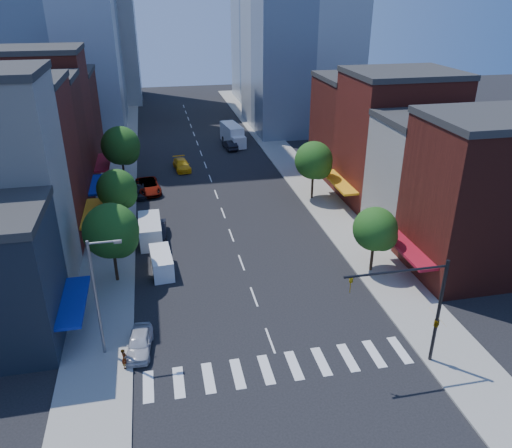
{
  "coord_description": "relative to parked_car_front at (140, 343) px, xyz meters",
  "views": [
    {
      "loc": [
        -7.2,
        -29.11,
        23.81
      ],
      "look_at": [
        0.98,
        9.86,
        5.0
      ],
      "focal_mm": 35.0,
      "sensor_mm": 36.0,
      "label": 1
    }
  ],
  "objects": [
    {
      "name": "ground",
      "position": [
        9.5,
        -0.85,
        -0.71
      ],
      "size": [
        220.0,
        220.0,
        0.0
      ],
      "primitive_type": "plane",
      "color": "black",
      "rests_on": "ground"
    },
    {
      "name": "sidewalk_left",
      "position": [
        -3.0,
        39.15,
        -0.64
      ],
      "size": [
        5.0,
        120.0,
        0.15
      ],
      "primitive_type": "cube",
      "color": "gray",
      "rests_on": "ground"
    },
    {
      "name": "sidewalk_right",
      "position": [
        22.0,
        39.15,
        -0.64
      ],
      "size": [
        5.0,
        120.0,
        0.15
      ],
      "primitive_type": "cube",
      "color": "gray",
      "rests_on": "ground"
    },
    {
      "name": "crosswalk",
      "position": [
        9.5,
        -3.85,
        -0.71
      ],
      "size": [
        19.0,
        3.0,
        0.01
      ],
      "primitive_type": "cube",
      "color": "silver",
      "rests_on": "ground"
    },
    {
      "name": "bldg_left_2",
      "position": [
        -11.5,
        19.65,
        7.29
      ],
      "size": [
        12.0,
        9.0,
        16.0
      ],
      "primitive_type": "cube",
      "color": "maroon",
      "rests_on": "ground"
    },
    {
      "name": "bldg_left_3",
      "position": [
        -11.5,
        28.15,
        6.79
      ],
      "size": [
        12.0,
        8.0,
        15.0
      ],
      "primitive_type": "cube",
      "color": "#4D1A13",
      "rests_on": "ground"
    },
    {
      "name": "bldg_left_4",
      "position": [
        -11.5,
        36.65,
        7.79
      ],
      "size": [
        12.0,
        9.0,
        17.0
      ],
      "primitive_type": "cube",
      "color": "maroon",
      "rests_on": "ground"
    },
    {
      "name": "bldg_left_5",
      "position": [
        -11.5,
        46.15,
        5.79
      ],
      "size": [
        12.0,
        10.0,
        13.0
      ],
      "primitive_type": "cube",
      "color": "#4D1A13",
      "rests_on": "ground"
    },
    {
      "name": "bldg_right_0",
      "position": [
        30.5,
        5.65,
        6.29
      ],
      "size": [
        12.0,
        9.0,
        14.0
      ],
      "primitive_type": "cube",
      "color": "#4D1A13",
      "rests_on": "ground"
    },
    {
      "name": "bldg_right_1",
      "position": [
        30.5,
        14.15,
        5.29
      ],
      "size": [
        12.0,
        8.0,
        12.0
      ],
      "primitive_type": "cube",
      "color": "beige",
      "rests_on": "ground"
    },
    {
      "name": "bldg_right_2",
      "position": [
        30.5,
        23.15,
        6.79
      ],
      "size": [
        12.0,
        10.0,
        15.0
      ],
      "primitive_type": "cube",
      "color": "maroon",
      "rests_on": "ground"
    },
    {
      "name": "bldg_right_3",
      "position": [
        30.5,
        33.15,
        5.79
      ],
      "size": [
        12.0,
        10.0,
        13.0
      ],
      "primitive_type": "cube",
      "color": "#4D1A13",
      "rests_on": "ground"
    },
    {
      "name": "traffic_signal",
      "position": [
        19.44,
        -5.35,
        3.44
      ],
      "size": [
        7.24,
        2.24,
        8.0
      ],
      "color": "black",
      "rests_on": "sidewalk_right"
    },
    {
      "name": "streetlight",
      "position": [
        -2.31,
        0.15,
        4.56
      ],
      "size": [
        2.25,
        0.25,
        9.0
      ],
      "color": "slate",
      "rests_on": "sidewalk_left"
    },
    {
      "name": "tree_left_near",
      "position": [
        -1.85,
        10.08,
        4.15
      ],
      "size": [
        4.8,
        4.8,
        7.3
      ],
      "color": "black",
      "rests_on": "sidewalk_left"
    },
    {
      "name": "tree_left_mid",
      "position": [
        -1.85,
        21.08,
        3.81
      ],
      "size": [
        4.2,
        4.2,
        6.65
      ],
      "color": "black",
      "rests_on": "sidewalk_left"
    },
    {
      "name": "tree_left_far",
      "position": [
        -1.85,
        35.08,
        4.49
      ],
      "size": [
        5.0,
        5.0,
        7.75
      ],
      "color": "black",
      "rests_on": "sidewalk_left"
    },
    {
      "name": "tree_right_near",
      "position": [
        21.15,
        7.08,
        3.47
      ],
      "size": [
        4.0,
        4.0,
        6.2
      ],
      "color": "black",
      "rests_on": "sidewalk_right"
    },
    {
      "name": "tree_right_far",
      "position": [
        21.15,
        25.08,
        4.15
      ],
      "size": [
        4.6,
        4.6,
        7.2
      ],
      "color": "black",
      "rests_on": "sidewalk_right"
    },
    {
      "name": "parked_car_front",
      "position": [
        0.0,
        0.0,
        0.0
      ],
      "size": [
        2.16,
        4.36,
        1.43
      ],
      "primitive_type": "imported",
      "rotation": [
        0.0,
        0.0,
        -0.12
      ],
      "color": "silver",
      "rests_on": "ground"
    },
    {
      "name": "parked_car_second",
      "position": [
        2.0,
        18.64,
        -0.01
      ],
      "size": [
        1.62,
        4.34,
        1.42
      ],
      "primitive_type": "imported",
      "rotation": [
        0.0,
        0.0,
        -0.03
      ],
      "color": "black",
      "rests_on": "ground"
    },
    {
      "name": "parked_car_third",
      "position": [
        1.07,
        31.66,
        0.11
      ],
      "size": [
        3.45,
        6.24,
        1.65
      ],
      "primitive_type": "imported",
      "rotation": [
        0.0,
        0.0,
        0.12
      ],
      "color": "#999999",
      "rests_on": "ground"
    },
    {
      "name": "parked_car_rear",
      "position": [
        0.0,
        30.61,
        -0.08
      ],
      "size": [
        1.89,
        4.41,
        1.27
      ],
      "primitive_type": "imported",
      "rotation": [
        0.0,
        0.0,
        -0.03
      ],
      "color": "black",
      "rests_on": "ground"
    },
    {
      "name": "cargo_van_near",
      "position": [
        2.01,
        10.9,
        0.24
      ],
      "size": [
        2.12,
        4.66,
        1.94
      ],
      "rotation": [
        0.0,
        0.0,
        0.07
      ],
      "color": "white",
      "rests_on": "ground"
    },
    {
      "name": "cargo_van_far",
      "position": [
        1.11,
        17.49,
        0.45
      ],
      "size": [
        2.35,
        5.57,
        2.36
      ],
      "rotation": [
        0.0,
        0.0,
        0.02
      ],
      "color": "silver",
      "rests_on": "ground"
    },
    {
      "name": "taxi",
      "position": [
        5.94,
        39.72,
        0.03
      ],
      "size": [
        2.63,
        5.3,
        1.48
      ],
      "primitive_type": "imported",
      "rotation": [
        0.0,
        0.0,
        0.11
      ],
      "color": "#FFB40D",
      "rests_on": "ground"
    },
    {
      "name": "traffic_car_oncoming",
      "position": [
        14.41,
        48.47,
        0.04
      ],
      "size": [
        2.13,
        4.71,
        1.5
      ],
      "primitive_type": "imported",
      "rotation": [
        0.0,
        0.0,
        3.26
      ],
      "color": "black",
      "rests_on": "ground"
    },
    {
      "name": "traffic_car_far",
      "position": [
        14.99,
        53.95,
        -0.07
      ],
      "size": [
        1.66,
        3.86,
        1.3
      ],
      "primitive_type": "imported",
      "rotation": [
        0.0,
        0.0,
        3.18
      ],
      "color": "#999999",
      "rests_on": "ground"
    },
    {
      "name": "box_truck",
      "position": [
        15.39,
        51.43,
        0.78
      ],
      "size": [
        3.29,
        8.1,
        3.17
      ],
      "rotation": [
        0.0,
        0.0,
        0.13
      ],
      "color": "silver",
      "rests_on": "ground"
    },
    {
      "name": "pedestrian_near",
      "position": [
        -1.0,
        -1.77,
        0.2
      ],
      "size": [
        0.43,
        0.6,
        1.53
      ],
      "primitive_type": "imported",
      "rotation": [
        0.0,
        0.0,
        1.44
      ],
      "color": "#999999",
      "rests_on": "sidewalk_left"
    },
    {
      "name": "pedestrian_far",
      "position": [
        -1.57,
        15.14,
        0.36
      ],
      "size": [
        0.98,
        1.09,
        1.85
      ],
      "primitive_type": "imported",
      "rotation": [
        0.0,
        0.0,
        -1.94
      ],
      "color": "#999999",
      "rests_on": "sidewalk_left"
    }
  ]
}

